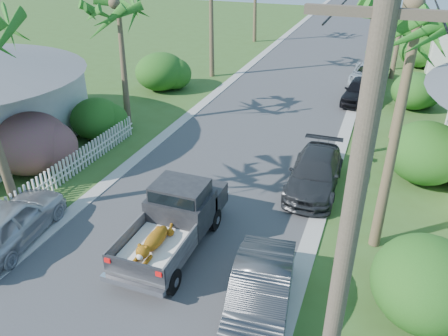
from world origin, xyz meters
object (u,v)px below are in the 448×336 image
at_px(parked_car_rf, 360,91).
at_px(utility_pole_a, 338,298).
at_px(palm_l_b, 117,4).
at_px(parked_car_rd, 368,75).
at_px(palm_r_b, 417,15).
at_px(parked_car_ln, 9,223).
at_px(parked_car_rn, 259,297).
at_px(parked_car_rm, 315,173).
at_px(pickup_truck, 177,215).
at_px(utility_pole_c, 395,6).
at_px(palm_r_a, 421,8).
at_px(utility_pole_b, 385,54).

relative_size(parked_car_rf, utility_pole_a, 0.47).
bearing_deg(utility_pole_a, palm_l_b, 131.53).
height_order(parked_car_rd, palm_r_b, palm_r_b).
relative_size(parked_car_ln, palm_r_b, 0.62).
distance_m(palm_l_b, palm_r_b, 13.73).
height_order(parked_car_rd, palm_l_b, palm_l_b).
height_order(parked_car_rn, parked_car_rm, parked_car_rn).
bearing_deg(parked_car_rm, utility_pole_a, -81.39).
height_order(parked_car_rn, parked_car_rf, parked_car_rn).
height_order(pickup_truck, parked_car_rn, pickup_truck).
relative_size(parked_car_rd, palm_r_b, 0.67).
distance_m(parked_car_rn, palm_l_b, 15.79).
bearing_deg(parked_car_rn, utility_pole_c, 77.77).
distance_m(parked_car_rd, parked_car_ln, 24.21).
relative_size(parked_car_ln, palm_r_a, 0.51).
relative_size(parked_car_rd, utility_pole_a, 0.53).
distance_m(pickup_truck, parked_car_ln, 5.52).
bearing_deg(parked_car_rd, palm_r_b, -74.88).
xyz_separation_m(parked_car_rm, utility_pole_a, (1.84, -10.74, 3.92)).
bearing_deg(utility_pole_c, parked_car_rn, -94.31).
bearing_deg(utility_pole_b, parked_car_rm, -113.38).
relative_size(parked_car_rn, parked_car_rm, 0.93).
bearing_deg(parked_car_rm, palm_l_b, 161.69).
bearing_deg(palm_r_b, palm_r_a, -91.91).
bearing_deg(utility_pole_c, utility_pole_a, -90.00).
distance_m(parked_car_rf, palm_r_a, 15.59).
height_order(pickup_truck, utility_pole_a, utility_pole_a).
distance_m(parked_car_rd, utility_pole_a, 26.23).
bearing_deg(parked_car_rf, utility_pole_c, 87.59).
height_order(utility_pole_a, utility_pole_c, same).
bearing_deg(parked_car_rm, palm_r_b, 64.45).
height_order(pickup_truck, palm_l_b, palm_l_b).
bearing_deg(utility_pole_b, palm_r_b, 63.43).
xyz_separation_m(parked_car_rn, utility_pole_c, (2.00, 26.57, 3.88)).
bearing_deg(parked_car_ln, parked_car_rd, -121.08).
height_order(parked_car_rd, palm_r_a, palm_r_a).
height_order(parked_car_rm, parked_car_ln, parked_car_ln).
distance_m(parked_car_rm, parked_car_rf, 11.24).
bearing_deg(parked_car_rd, palm_r_a, -81.84).
height_order(parked_car_rn, utility_pole_c, utility_pole_c).
bearing_deg(palm_r_a, parked_car_ln, -159.31).
xyz_separation_m(pickup_truck, utility_pole_b, (5.46, 9.29, 3.59)).
relative_size(palm_r_a, utility_pole_b, 0.97).
bearing_deg(utility_pole_b, palm_l_b, -175.39).
relative_size(parked_car_rm, parked_car_ln, 1.06).
distance_m(pickup_truck, parked_car_rd, 20.72).
height_order(parked_car_rf, utility_pole_c, utility_pole_c).
height_order(pickup_truck, parked_car_rf, pickup_truck).
xyz_separation_m(parked_car_rn, palm_r_b, (3.00, 13.57, 5.23)).
relative_size(parked_car_ln, utility_pole_c, 0.49).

